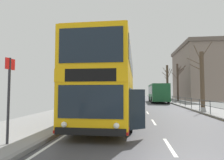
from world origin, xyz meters
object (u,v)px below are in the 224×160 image
object	(u,v)px
background_bus_far_lane	(158,92)
background_building_00	(211,73)
bus_stop_sign_near	(9,91)
bare_tree_far_00	(167,82)
bare_tree_far_02	(178,81)
bare_tree_far_01	(202,78)
double_decker_bus_main	(112,84)

from	to	relation	value
background_bus_far_lane	background_building_00	world-z (taller)	background_building_00
background_bus_far_lane	bus_stop_sign_near	bearing A→B (deg)	-107.24
bare_tree_far_00	bare_tree_far_02	bearing A→B (deg)	-81.71
bare_tree_far_02	background_building_00	xyz separation A→B (m)	(8.18, 7.12, 1.96)
bare_tree_far_01	background_building_00	bearing A→B (deg)	66.41
bare_tree_far_01	bare_tree_far_02	xyz separation A→B (m)	(0.45, 12.66, 0.42)
bare_tree_far_00	bare_tree_far_01	bearing A→B (deg)	-88.87
double_decker_bus_main	bare_tree_far_01	world-z (taller)	bare_tree_far_01
bare_tree_far_01	background_building_00	world-z (taller)	background_building_00
double_decker_bus_main	bare_tree_far_00	bearing A→B (deg)	72.91
bare_tree_far_00	bus_stop_sign_near	bearing A→B (deg)	-108.04
bare_tree_far_00	bare_tree_far_02	size ratio (longest dim) A/B	1.09
double_decker_bus_main	bare_tree_far_00	size ratio (longest dim) A/B	1.67
bus_stop_sign_near	background_building_00	bearing A→B (deg)	60.31
bus_stop_sign_near	bare_tree_far_00	world-z (taller)	bare_tree_far_00
background_bus_far_lane	bus_stop_sign_near	size ratio (longest dim) A/B	3.43
bus_stop_sign_near	background_building_00	size ratio (longest dim) A/B	0.18
double_decker_bus_main	bare_tree_far_00	world-z (taller)	bare_tree_far_00
bare_tree_far_02	bare_tree_far_00	bearing A→B (deg)	98.29
bare_tree_far_01	background_bus_far_lane	bearing A→B (deg)	107.00
bare_tree_far_01	bare_tree_far_02	size ratio (longest dim) A/B	1.06
double_decker_bus_main	background_bus_far_lane	world-z (taller)	double_decker_bus_main
double_decker_bus_main	background_bus_far_lane	distance (m)	19.95
double_decker_bus_main	bare_tree_far_01	distance (m)	12.20
bare_tree_far_02	background_building_00	world-z (taller)	background_building_00
double_decker_bus_main	bus_stop_sign_near	distance (m)	6.89
double_decker_bus_main	background_bus_far_lane	size ratio (longest dim) A/B	1.24
background_bus_far_lane	double_decker_bus_main	bearing A→B (deg)	-105.61
bus_stop_sign_near	bare_tree_far_02	xyz separation A→B (m)	(11.63, 27.64, 1.79)
bus_stop_sign_near	bare_tree_far_00	bearing A→B (deg)	71.96
background_bus_far_lane	bare_tree_far_02	bearing A→B (deg)	29.17
background_bus_far_lane	bare_tree_far_00	world-z (taller)	bare_tree_far_00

